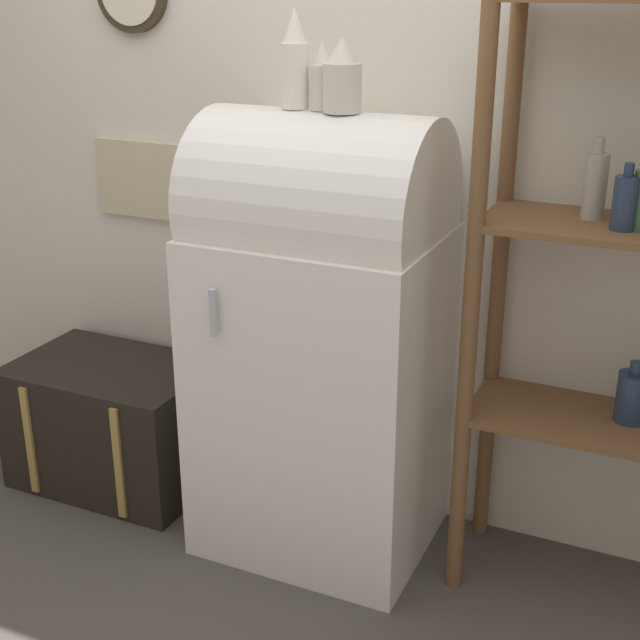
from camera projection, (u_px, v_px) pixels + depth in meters
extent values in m
plane|color=#4C4742|center=(289.00, 574.00, 2.94)|extent=(12.00, 12.00, 0.00)
cube|color=silver|center=(362.00, 135.00, 2.94)|extent=(7.00, 0.05, 2.70)
cube|color=#C6B793|center=(147.00, 180.00, 3.31)|extent=(0.43, 0.02, 0.29)
cube|color=white|center=(321.00, 393.00, 2.95)|extent=(0.74, 0.60, 1.10)
cylinder|color=white|center=(321.00, 205.00, 2.72)|extent=(0.73, 0.57, 0.57)
cylinder|color=#B7B7BC|center=(213.00, 313.00, 2.63)|extent=(0.02, 0.02, 0.15)
cube|color=black|center=(115.00, 423.00, 3.42)|extent=(0.73, 0.49, 0.48)
cube|color=#AD8942|center=(29.00, 441.00, 3.28)|extent=(0.03, 0.01, 0.43)
cube|color=#AD8942|center=(118.00, 464.00, 3.13)|extent=(0.03, 0.01, 0.43)
cylinder|color=brown|center=(470.00, 326.00, 2.57)|extent=(0.05, 0.05, 1.80)
cylinder|color=brown|center=(498.00, 292.00, 2.84)|extent=(0.05, 0.05, 1.80)
cube|color=brown|center=(593.00, 421.00, 2.68)|extent=(0.74, 0.36, 0.02)
cube|color=brown|center=(617.00, 228.00, 2.46)|extent=(0.74, 0.36, 0.02)
cylinder|color=#23334C|center=(632.00, 397.00, 2.64)|extent=(0.09, 0.09, 0.15)
cylinder|color=#23334C|center=(636.00, 368.00, 2.60)|extent=(0.04, 0.04, 0.04)
cylinder|color=#9E998E|center=(595.00, 186.00, 2.49)|extent=(0.07, 0.07, 0.18)
cylinder|color=#9E998E|center=(600.00, 146.00, 2.45)|extent=(0.03, 0.03, 0.05)
cylinder|color=#23334C|center=(625.00, 203.00, 2.38)|extent=(0.07, 0.07, 0.15)
cylinder|color=#23334C|center=(629.00, 170.00, 2.35)|extent=(0.03, 0.03, 0.04)
cylinder|color=white|center=(295.00, 76.00, 2.62)|extent=(0.08, 0.08, 0.19)
cone|color=white|center=(295.00, 25.00, 2.57)|extent=(0.07, 0.07, 0.10)
cylinder|color=beige|center=(320.00, 88.00, 2.60)|extent=(0.07, 0.07, 0.13)
cone|color=beige|center=(320.00, 53.00, 2.57)|extent=(0.06, 0.06, 0.07)
cylinder|color=beige|center=(342.00, 88.00, 2.55)|extent=(0.11, 0.11, 0.14)
cone|color=beige|center=(343.00, 49.00, 2.51)|extent=(0.10, 0.10, 0.07)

